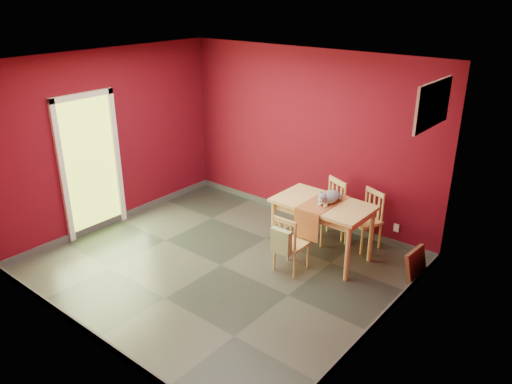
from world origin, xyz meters
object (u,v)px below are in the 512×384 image
Objects in this scene: dining_table at (323,209)px; chair_far_right at (366,219)px; chair_far_left at (328,209)px; picture_frame at (416,266)px; tote_bag at (281,241)px; cat at (330,195)px; chair_near at (290,243)px.

dining_table is 1.55× the size of chair_far_right.
chair_far_left reaches higher than picture_frame.
dining_table is at bearing 81.60° from tote_bag.
tote_bag is (-0.45, -1.44, 0.08)m from chair_far_right.
cat reaches higher than picture_frame.
picture_frame is at bearing -11.23° from chair_far_left.
chair_near is (-0.45, -1.24, -0.03)m from chair_far_right.
tote_bag is at bearing -144.32° from picture_frame.
cat is 1.02× the size of picture_frame.
tote_bag reaches higher than picture_frame.
chair_far_left reaches higher than chair_near.
tote_bag is at bearing -98.40° from dining_table.
cat is at bearing -113.61° from chair_far_right.
chair_far_right is 2.11× the size of tote_bag.
chair_far_right is (0.33, 0.66, -0.28)m from dining_table.
chair_far_right is 1.87× the size of cat.
dining_table is at bearing 78.62° from chair_near.
chair_far_left is 1.15× the size of chair_near.
chair_far_left reaches higher than dining_table.
chair_near is at bearing -84.95° from chair_far_left.
cat reaches higher than chair_near.
tote_bag is at bearing -107.32° from chair_far_right.
chair_far_right is 1.51m from tote_bag.
chair_far_right reaches higher than dining_table.
tote_bag is (0.10, -1.30, 0.04)m from chair_far_left.
chair_far_left is at bearing 94.33° from tote_bag.
chair_near is at bearing -109.99° from chair_far_right.
chair_far_left is 0.57m from chair_far_right.
dining_table is 2.96× the size of picture_frame.
chair_near is 1.79× the size of picture_frame.
chair_far_right is 1.06× the size of chair_near.
dining_table is at bearing -149.47° from cat.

